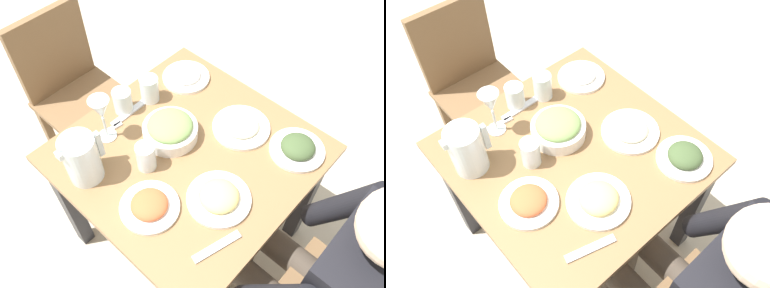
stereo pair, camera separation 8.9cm
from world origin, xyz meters
TOP-DOWN VIEW (x-y plane):
  - ground_plane at (0.00, 0.00)m, footprint 8.00×8.00m
  - dining_table at (0.00, 0.00)m, footprint 0.84×0.84m
  - chair_far at (0.01, 0.79)m, footprint 0.40×0.40m
  - diner_near at (-0.03, -0.58)m, footprint 0.48×0.53m
  - water_pitcher at (-0.31, 0.19)m, footprint 0.16×0.12m
  - salad_bowl at (0.01, 0.10)m, footprint 0.21×0.21m
  - plate_fries at (-0.08, -0.21)m, footprint 0.22×0.22m
  - plate_yoghurt at (0.28, 0.27)m, footprint 0.20×0.20m
  - plate_beans at (0.22, -0.08)m, footprint 0.22×0.22m
  - plate_dolmas at (0.27, -0.29)m, footprint 0.20×0.20m
  - plate_rice_curry at (-0.26, -0.07)m, footprint 0.20×0.20m
  - water_glass_near_left at (0.09, 0.30)m, footprint 0.07×0.07m
  - water_glass_center at (-0.15, 0.06)m, footprint 0.07×0.07m
  - water_glass_near_right at (-0.02, 0.33)m, footprint 0.07×0.07m
  - wine_glass at (-0.15, 0.27)m, footprint 0.08×0.08m
  - fork_near at (-0.02, 0.30)m, footprint 0.17×0.03m
  - knife_near at (-0.17, 0.29)m, footprint 0.19×0.04m
  - fork_far at (-0.21, -0.32)m, footprint 0.17×0.07m

SIDE VIEW (x-z plane):
  - ground_plane at x=0.00m, z-range 0.00..0.00m
  - chair_far at x=0.01m, z-range 0.06..0.92m
  - dining_table at x=0.00m, z-range 0.23..0.93m
  - diner_near at x=-0.03m, z-range 0.05..1.22m
  - fork_near at x=-0.02m, z-range 0.70..0.71m
  - knife_near at x=-0.17m, z-range 0.70..0.71m
  - fork_far at x=-0.21m, z-range 0.70..0.71m
  - plate_beans at x=0.22m, z-range 0.70..0.73m
  - plate_yoghurt at x=0.28m, z-range 0.69..0.74m
  - plate_rice_curry at x=-0.26m, z-range 0.69..0.74m
  - plate_dolmas at x=0.27m, z-range 0.69..0.75m
  - plate_fries at x=-0.08m, z-range 0.69..0.75m
  - salad_bowl at x=0.01m, z-range 0.70..0.79m
  - water_glass_near_right at x=-0.02m, z-range 0.70..0.80m
  - water_glass_center at x=-0.15m, z-range 0.70..0.81m
  - water_glass_near_left at x=0.09m, z-range 0.70..0.81m
  - water_pitcher at x=-0.31m, z-range 0.70..0.89m
  - wine_glass at x=-0.15m, z-range 0.74..0.94m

